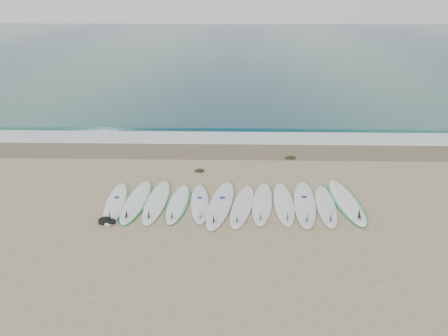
{
  "coord_description": "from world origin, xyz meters",
  "views": [
    {
      "loc": [
        0.05,
        -10.56,
        5.48
      ],
      "look_at": [
        -0.22,
        1.56,
        0.4
      ],
      "focal_mm": 35.0,
      "sensor_mm": 36.0,
      "label": 1
    }
  ],
  "objects_px": {
    "surfboard_11": "(347,202)",
    "leash_coil": "(106,221)",
    "surfboard_0": "(115,204)",
    "surfboard_6": "(242,206)"
  },
  "relations": [
    {
      "from": "surfboard_11",
      "to": "leash_coil",
      "type": "height_order",
      "value": "surfboard_11"
    },
    {
      "from": "surfboard_0",
      "to": "surfboard_6",
      "type": "relative_size",
      "value": 0.99
    },
    {
      "from": "surfboard_11",
      "to": "leash_coil",
      "type": "bearing_deg",
      "value": -173.18
    },
    {
      "from": "surfboard_6",
      "to": "surfboard_11",
      "type": "distance_m",
      "value": 2.88
    },
    {
      "from": "surfboard_0",
      "to": "leash_coil",
      "type": "distance_m",
      "value": 0.92
    },
    {
      "from": "surfboard_11",
      "to": "leash_coil",
      "type": "relative_size",
      "value": 6.21
    },
    {
      "from": "surfboard_11",
      "to": "surfboard_0",
      "type": "bearing_deg",
      "value": 178.5
    },
    {
      "from": "surfboard_6",
      "to": "leash_coil",
      "type": "bearing_deg",
      "value": -156.54
    },
    {
      "from": "leash_coil",
      "to": "surfboard_0",
      "type": "bearing_deg",
      "value": 90.93
    },
    {
      "from": "surfboard_0",
      "to": "surfboard_11",
      "type": "bearing_deg",
      "value": -3.02
    }
  ]
}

